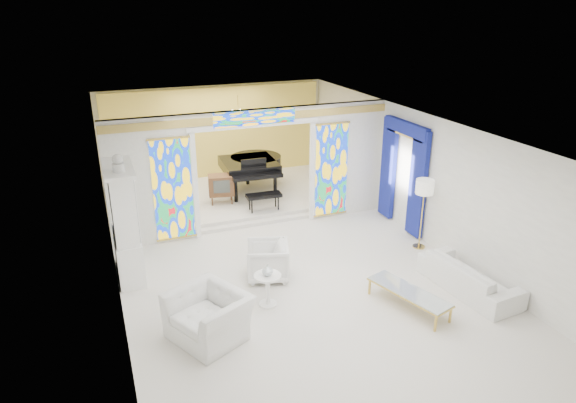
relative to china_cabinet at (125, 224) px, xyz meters
name	(u,v)px	position (x,y,z in m)	size (l,w,h in m)	color
floor	(284,261)	(3.22, -0.60, -1.17)	(12.00, 12.00, 0.00)	silver
ceiling	(284,128)	(3.22, -0.60, 1.83)	(7.00, 12.00, 0.02)	white
wall_back	(215,134)	(3.22, 5.40, 0.33)	(7.00, 0.02, 3.00)	white
wall_front	(480,379)	(3.22, -6.60, 0.33)	(7.00, 0.02, 3.00)	white
wall_left	(110,222)	(-0.28, -0.60, 0.33)	(0.02, 12.00, 3.00)	white
wall_right	(423,178)	(6.72, -0.60, 0.33)	(0.02, 12.00, 3.00)	white
partition_wall	(255,164)	(3.22, 1.40, 0.48)	(7.00, 0.22, 3.00)	white
stained_glass_left	(173,190)	(1.19, 1.29, 0.13)	(0.90, 0.04, 2.40)	gold
stained_glass_right	(331,170)	(5.25, 1.29, 0.13)	(0.90, 0.04, 2.40)	gold
stained_glass_transom	(255,118)	(3.22, 1.29, 1.65)	(2.00, 0.04, 0.34)	gold
alcove_platform	(234,196)	(3.22, 3.50, -1.08)	(6.80, 3.80, 0.18)	silver
gold_curtain_back	(216,135)	(3.22, 5.28, 0.33)	(6.70, 0.10, 2.90)	gold
chandelier	(238,112)	(3.42, 3.40, 1.38)	(0.48, 0.48, 0.30)	gold
blue_drapes	(403,167)	(6.62, 0.10, 0.41)	(0.14, 1.85, 2.65)	navy
china_cabinet	(125,224)	(0.00, 0.00, 0.00)	(0.56, 1.46, 2.72)	white
armchair_left	(209,316)	(1.04, -2.70, -0.76)	(1.25, 1.09, 0.81)	white
armchair_right	(267,261)	(2.63, -1.16, -0.78)	(0.83, 0.85, 0.77)	white
sofa	(469,276)	(6.17, -3.09, -0.86)	(2.14, 0.84, 0.62)	white
side_table	(268,285)	(2.30, -2.14, -0.75)	(0.68, 0.68, 0.63)	white
vase	(267,270)	(2.30, -2.14, -0.43)	(0.20, 0.20, 0.21)	white
coffee_table	(409,292)	(4.70, -3.19, -0.83)	(0.97, 1.74, 0.37)	silver
floor_lamp	(424,190)	(6.39, -1.12, 0.25)	(0.43, 0.43, 1.66)	gold
grand_piano	(253,164)	(3.85, 3.58, -0.22)	(1.89, 2.87, 1.14)	black
tv_console	(221,185)	(2.71, 2.87, -0.47)	(0.76, 0.58, 0.79)	#53321E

